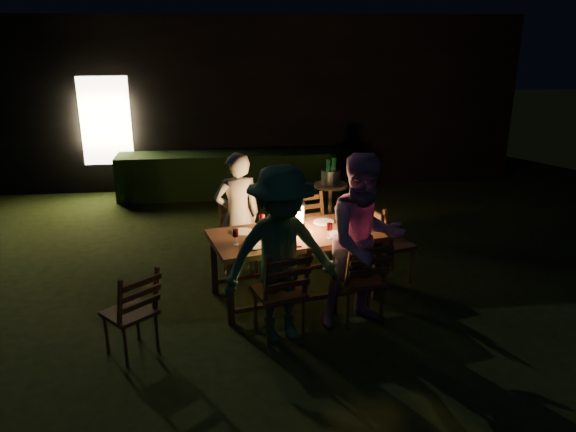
{
  "coord_description": "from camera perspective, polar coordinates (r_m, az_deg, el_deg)",
  "views": [
    {
      "loc": [
        -0.65,
        -6.35,
        3.02
      ],
      "look_at": [
        0.05,
        -0.21,
        0.91
      ],
      "focal_mm": 35.0,
      "sensor_mm": 36.0,
      "label": 1
    }
  ],
  "objects": [
    {
      "name": "chair_end",
      "position": [
        7.02,
        10.15,
        -4.06
      ],
      "size": [
        0.63,
        0.61,
        1.06
      ],
      "rotation": [
        0.0,
        0.0,
        -1.26
      ],
      "color": "#4F2D1A",
      "rests_on": "ground"
    },
    {
      "name": "bottle_bucket_b",
      "position": [
        8.65,
        4.66,
        4.36
      ],
      "size": [
        0.07,
        0.07,
        0.32
      ],
      "primitive_type": "cylinder",
      "color": "#0F471E",
      "rests_on": "side_table"
    },
    {
      "name": "chair_near_left",
      "position": [
        5.74,
        -0.82,
        -9.24
      ],
      "size": [
        0.59,
        0.61,
        1.04
      ],
      "rotation": [
        0.0,
        0.0,
        0.3
      ],
      "color": "#4F2D1A",
      "rests_on": "ground"
    },
    {
      "name": "wineglass_d",
      "position": [
        6.71,
        5.14,
        0.1
      ],
      "size": [
        0.06,
        0.06,
        0.18
      ],
      "primitive_type": null,
      "color": "#59070F",
      "rests_on": "dining_table"
    },
    {
      "name": "bottle_table",
      "position": [
        6.22,
        -1.44,
        -0.82
      ],
      "size": [
        0.07,
        0.07,
        0.28
      ],
      "primitive_type": "cylinder",
      "color": "#0F471E",
      "rests_on": "dining_table"
    },
    {
      "name": "chair_far_left",
      "position": [
        7.09,
        -4.91,
        -3.87
      ],
      "size": [
        0.5,
        0.53,
        0.95
      ],
      "rotation": [
        0.0,
        0.0,
        3.34
      ],
      "color": "#4F2D1A",
      "rests_on": "ground"
    },
    {
      "name": "wineglass_e",
      "position": [
        6.02,
        0.82,
        -2.03
      ],
      "size": [
        0.06,
        0.06,
        0.18
      ],
      "primitive_type": null,
      "color": "silver",
      "rests_on": "dining_table"
    },
    {
      "name": "wineglass_c",
      "position": [
        6.19,
        4.23,
        -1.51
      ],
      "size": [
        0.06,
        0.06,
        0.18
      ],
      "primitive_type": null,
      "color": "#59070F",
      "rests_on": "dining_table"
    },
    {
      "name": "wineglass_a",
      "position": [
        6.48,
        -2.64,
        -0.52
      ],
      "size": [
        0.06,
        0.06,
        0.18
      ],
      "primitive_type": null,
      "color": "#59070F",
      "rests_on": "dining_table"
    },
    {
      "name": "bottle_bucket_a",
      "position": [
        8.55,
        4.1,
        4.21
      ],
      "size": [
        0.07,
        0.07,
        0.32
      ],
      "primitive_type": "cylinder",
      "color": "#0F471E",
      "rests_on": "side_table"
    },
    {
      "name": "plate_far_left",
      "position": [
        6.39,
        -4.61,
        -1.62
      ],
      "size": [
        0.25,
        0.25,
        0.01
      ],
      "primitive_type": "cylinder",
      "color": "white",
      "rests_on": "dining_table"
    },
    {
      "name": "chair_spare",
      "position": [
        5.65,
        -15.56,
        -10.81
      ],
      "size": [
        0.62,
        0.62,
        0.95
      ],
      "rotation": [
        0.0,
        0.0,
        0.72
      ],
      "color": "#4F2D1A",
      "rests_on": "ground"
    },
    {
      "name": "wineglass_b",
      "position": [
        6.01,
        -5.33,
        -2.16
      ],
      "size": [
        0.06,
        0.06,
        0.18
      ],
      "primitive_type": null,
      "color": "#59070F",
      "rests_on": "dining_table"
    },
    {
      "name": "plate_far_right",
      "position": [
        6.7,
        3.65,
        -0.6
      ],
      "size": [
        0.25,
        0.25,
        0.01
      ],
      "primitive_type": "cylinder",
      "color": "white",
      "rests_on": "dining_table"
    },
    {
      "name": "person_opp_right",
      "position": [
        5.78,
        7.77,
        -2.62
      ],
      "size": [
        1.03,
        0.89,
        1.84
      ],
      "primitive_type": "imported",
      "rotation": [
        0.0,
        0.0,
        0.23
      ],
      "color": "#BE82B6",
      "rests_on": "ground"
    },
    {
      "name": "dining_table",
      "position": [
        6.38,
        0.71,
        -2.4
      ],
      "size": [
        2.05,
        1.35,
        0.78
      ],
      "rotation": [
        0.0,
        0.0,
        0.23
      ],
      "color": "#4F2D1A",
      "rests_on": "ground"
    },
    {
      "name": "chair_far_right",
      "position": [
        7.39,
        2.59,
        -2.83
      ],
      "size": [
        0.53,
        0.56,
        0.96
      ],
      "rotation": [
        0.0,
        0.0,
        3.4
      ],
      "color": "#4F2D1A",
      "rests_on": "ground"
    },
    {
      "name": "chair_near_right",
      "position": [
        6.06,
        7.29,
        -7.82
      ],
      "size": [
        0.53,
        0.56,
        1.04
      ],
      "rotation": [
        0.0,
        0.0,
        0.16
      ],
      "color": "#4F2D1A",
      "rests_on": "ground"
    },
    {
      "name": "ice_bucket",
      "position": [
        8.61,
        4.38,
        3.97
      ],
      "size": [
        0.3,
        0.3,
        0.22
      ],
      "primitive_type": "cylinder",
      "color": "#A5A8AD",
      "rests_on": "side_table"
    },
    {
      "name": "phone",
      "position": [
        5.9,
        -3.92,
        -3.4
      ],
      "size": [
        0.14,
        0.07,
        0.01
      ],
      "primitive_type": "cube",
      "color": "black",
      "rests_on": "dining_table"
    },
    {
      "name": "person_house_side",
      "position": [
        6.96,
        -5.14,
        0.1
      ],
      "size": [
        0.65,
        0.5,
        1.58
      ],
      "primitive_type": "imported",
      "rotation": [
        0.0,
        0.0,
        3.38
      ],
      "color": "beige",
      "rests_on": "ground"
    },
    {
      "name": "plate_near_left",
      "position": [
        5.99,
        -3.49,
        -3.01
      ],
      "size": [
        0.25,
        0.25,
        0.01
      ],
      "primitive_type": "cylinder",
      "color": "white",
      "rests_on": "dining_table"
    },
    {
      "name": "napkin_right",
      "position": [
        6.3,
        6.36,
        -2.0
      ],
      "size": [
        0.18,
        0.14,
        0.01
      ],
      "primitive_type": "cube",
      "color": "red",
      "rests_on": "dining_table"
    },
    {
      "name": "napkin_left",
      "position": [
        6.02,
        0.44,
        -2.88
      ],
      "size": [
        0.18,
        0.14,
        0.01
      ],
      "primitive_type": "cube",
      "color": "red",
      "rests_on": "dining_table"
    },
    {
      "name": "person_opp_left",
      "position": [
        5.45,
        -0.69,
        -4.05
      ],
      "size": [
        1.28,
        0.92,
        1.8
      ],
      "primitive_type": "imported",
      "rotation": [
        0.0,
        0.0,
        0.23
      ],
      "color": "#316241",
      "rests_on": "ground"
    },
    {
      "name": "garden_envelope",
      "position": [
        12.61,
        -3.63,
        12.28
      ],
      "size": [
        40.0,
        40.0,
        3.2
      ],
      "color": "black",
      "rests_on": "ground"
    },
    {
      "name": "lantern",
      "position": [
        6.36,
        0.98,
        -0.22
      ],
      "size": [
        0.16,
        0.16,
        0.35
      ],
      "color": "white",
      "rests_on": "dining_table"
    },
    {
      "name": "side_table",
      "position": [
        8.66,
        4.35,
        2.73
      ],
      "size": [
        0.52,
        0.52,
        0.7
      ],
      "color": "#937349",
      "rests_on": "ground"
    },
    {
      "name": "plate_near_right",
      "position": [
        6.32,
        5.23,
        -1.85
      ],
      "size": [
        0.25,
        0.25,
        0.01
      ],
      "primitive_type": "cylinder",
      "color": "white",
      "rests_on": "dining_table"
    }
  ]
}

